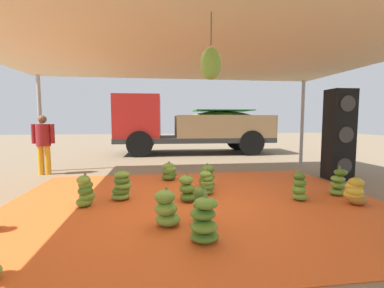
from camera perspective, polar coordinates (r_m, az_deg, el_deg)
ground_plane at (r=7.54m, az=-2.41°, el=-5.57°), size 40.00×40.00×0.00m
tarp_orange at (r=4.65m, az=1.04°, el=-12.37°), size 6.38×4.86×0.01m
tent_canopy at (r=4.50m, az=1.29°, el=20.46°), size 8.00×7.00×2.67m
banana_bunch_0 at (r=3.66m, az=2.00°, el=-13.45°), size 0.33×0.36×0.53m
banana_bunch_1 at (r=5.66m, az=28.97°, el=-7.39°), size 0.37×0.36×0.55m
banana_bunch_2 at (r=6.23m, az=-4.93°, el=-6.00°), size 0.48×0.45×0.44m
banana_bunch_3 at (r=5.03m, az=22.11°, el=-8.63°), size 0.36×0.35×0.54m
banana_bunch_4 at (r=3.15m, az=2.63°, el=-16.31°), size 0.39×0.41×0.58m
banana_bunch_6 at (r=4.67m, az=-22.00°, el=-9.53°), size 0.37×0.38×0.56m
banana_bunch_7 at (r=5.48m, az=3.22°, el=-7.16°), size 0.44×0.44×0.51m
banana_bunch_9 at (r=3.59m, az=-5.52°, el=-13.85°), size 0.42×0.42×0.52m
banana_bunch_11 at (r=5.20m, az=31.66°, el=-8.76°), size 0.44×0.43×0.48m
banana_bunch_12 at (r=4.85m, az=-14.91°, el=-8.81°), size 0.40×0.37×0.56m
banana_bunch_13 at (r=4.62m, az=-1.01°, el=-9.77°), size 0.38×0.39×0.49m
banana_bunch_14 at (r=5.03m, az=3.21°, el=-8.46°), size 0.34×0.34×0.50m
cargo_truck_main at (r=11.22m, az=-0.84°, el=4.16°), size 6.50×2.45×2.40m
worker_0 at (r=7.78m, az=-29.37°, el=0.71°), size 0.56×0.34×1.53m
speaker_stack at (r=7.13m, az=29.09°, el=1.74°), size 0.57×0.50×2.12m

